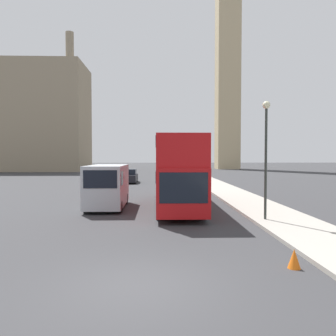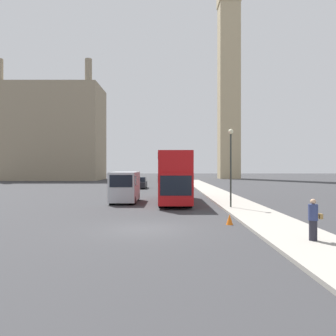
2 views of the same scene
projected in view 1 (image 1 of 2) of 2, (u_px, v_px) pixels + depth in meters
ground_plane at (138, 286)px, 7.94m from camera, size 300.00×300.00×0.00m
clock_tower at (228, 36)px, 80.07m from camera, size 5.86×6.03×63.75m
building_block_distant at (30, 118)px, 70.30m from camera, size 23.72×13.10×27.63m
red_double_decker_bus at (177, 169)px, 20.13m from camera, size 2.54×10.91×4.22m
white_van at (107, 185)px, 19.80m from camera, size 2.14×5.03×2.61m
street_lamp at (266, 142)px, 15.50m from camera, size 0.36×0.36×5.60m
parked_sedan at (129, 177)px, 38.84m from camera, size 1.83×4.74×1.62m
traffic_cone at (294, 259)px, 9.20m from camera, size 0.36×0.36×0.55m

